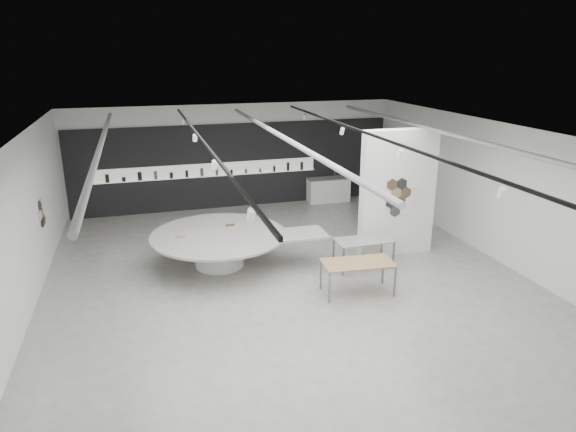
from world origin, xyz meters
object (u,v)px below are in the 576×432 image
object	(u,v)px
partition_column	(398,193)
sample_table_wood	(358,264)
display_island	(222,245)
kitchen_counter	(328,190)
sample_table_stone	(364,242)

from	to	relation	value
partition_column	sample_table_wood	bearing A→B (deg)	-135.04
display_island	sample_table_wood	world-z (taller)	display_island
partition_column	kitchen_counter	size ratio (longest dim) A/B	2.18
sample_table_wood	kitchen_counter	bearing A→B (deg)	74.48
partition_column	kitchen_counter	distance (m)	5.68
partition_column	sample_table_stone	bearing A→B (deg)	-151.75
display_island	kitchen_counter	distance (m)	7.08
sample_table_stone	kitchen_counter	distance (m)	6.37
sample_table_wood	partition_column	bearing A→B (deg)	44.96
sample_table_wood	kitchen_counter	world-z (taller)	kitchen_counter
sample_table_wood	sample_table_stone	distance (m)	1.58
sample_table_wood	display_island	bearing A→B (deg)	138.14
partition_column	kitchen_counter	world-z (taller)	partition_column
display_island	sample_table_wood	bearing A→B (deg)	-40.27
partition_column	sample_table_stone	xyz separation A→B (m)	(-1.30, -0.70, -1.07)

